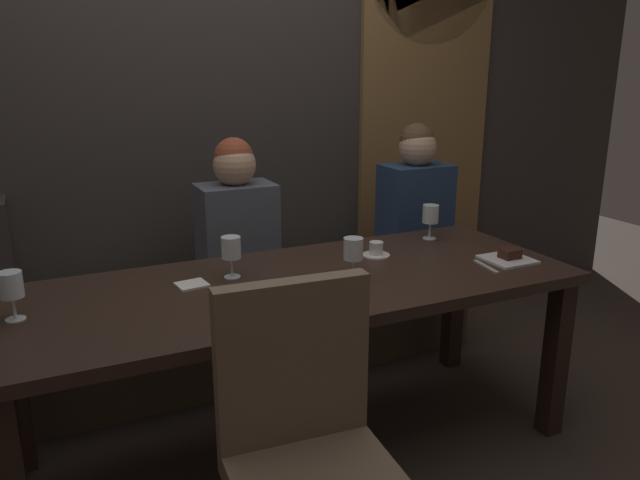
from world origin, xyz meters
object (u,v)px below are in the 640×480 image
Objects in this scene: diner_redhead at (237,222)px; espresso_cup at (376,250)px; dining_table at (297,302)px; wine_glass_end_right at (431,215)px; chair_near_side at (307,439)px; banquette_bench at (244,333)px; wine_glass_far_right at (353,251)px; wine_glass_near_left at (11,286)px; wine_glass_far_left at (231,249)px; dessert_plate at (508,257)px; diner_bearded at (415,201)px; fork_on_table at (486,266)px.

espresso_cup is at bearing -50.83° from diner_redhead.
dining_table is 0.87m from wine_glass_end_right.
chair_near_side reaches higher than espresso_cup.
banquette_bench is (0.00, 0.70, -0.42)m from dining_table.
wine_glass_near_left is at bearing 174.40° from wine_glass_far_right.
chair_near_side reaches higher than wine_glass_far_left.
wine_glass_near_left is 0.77m from wine_glass_far_left.
wine_glass_far_right is at bearing 173.72° from dessert_plate.
banquette_bench is 0.87m from wine_glass_far_left.
wine_glass_near_left is (-0.96, -0.65, 0.04)m from diner_redhead.
fork_on_table is (-0.22, -0.85, -0.08)m from diner_bearded.
wine_glass_end_right is (-0.18, -0.40, 0.03)m from diner_bearded.
wine_glass_far_right is at bearing -73.97° from diner_redhead.
wine_glass_far_right is (0.20, -0.77, 0.62)m from banquette_bench.
diner_redhead is 0.97× the size of diner_bearded.
diner_redhead is 0.92m from wine_glass_end_right.
espresso_cup is (0.23, 0.22, -0.09)m from wine_glass_far_right.
fork_on_table is at bearing -18.23° from wine_glass_far_left.
diner_redhead is at bearing 152.88° from wine_glass_end_right.
banquette_bench is 1.01m from wine_glass_far_right.
diner_bearded reaches higher than dessert_plate.
wine_glass_far_left reaches higher than fork_on_table.
chair_near_side is 5.98× the size of wine_glass_far_right.
espresso_cup is (0.45, -0.55, -0.05)m from diner_redhead.
wine_glass_end_right is at bearing 30.09° from wine_glass_far_right.
chair_near_side is at bearing -137.50° from wine_glass_end_right.
wine_glass_far_left is at bearing 169.75° from fork_on_table.
chair_near_side reaches higher than banquette_bench.
diner_bearded reaches higher than dining_table.
diner_bearded is (0.98, -0.03, 0.60)m from banquette_bench.
wine_glass_far_right reaches higher than dining_table.
fork_on_table is at bearing -168.44° from dessert_plate.
diner_bearded reaches higher than chair_near_side.
diner_redhead reaches higher than banquette_bench.
dining_table is at bearing -88.56° from diner_redhead.
wine_glass_far_left is at bearing 85.56° from chair_near_side.
espresso_cup is 0.63× the size of dessert_plate.
dining_table is 13.41× the size of wine_glass_end_right.
dining_table is 1.20m from diner_bearded.
espresso_cup is (1.41, 0.10, -0.09)m from wine_glass_near_left.
chair_near_side is 5.98× the size of wine_glass_end_right.
wine_glass_end_right is at bearing -27.12° from diner_redhead.
fork_on_table is at bearing -7.28° from wine_glass_near_left.
wine_glass_near_left is at bearing 132.40° from chair_near_side.
banquette_bench is at bearing 104.69° from wine_glass_far_right.
chair_near_side is at bearing -100.62° from diner_redhead.
wine_glass_end_right is at bearing 7.37° from wine_glass_far_left.
banquette_bench is at bearing 23.25° from diner_redhead.
wine_glass_end_right is 1.80m from wine_glass_near_left.
banquette_bench is at bearing 136.81° from dessert_plate.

